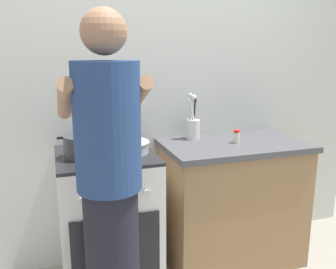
{
  "coord_description": "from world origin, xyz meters",
  "views": [
    {
      "loc": [
        -0.64,
        -1.97,
        1.51
      ],
      "look_at": [
        0.05,
        0.12,
        1.0
      ],
      "focal_mm": 37.75,
      "sensor_mm": 36.0,
      "label": 1
    }
  ],
  "objects_px": {
    "spice_bottle": "(237,137)",
    "stove_range": "(108,220)",
    "pot": "(82,146)",
    "person": "(110,196)",
    "utensil_crock": "(193,125)",
    "mixing_bowl": "(128,146)"
  },
  "relations": [
    {
      "from": "mixing_bowl",
      "to": "spice_bottle",
      "type": "bearing_deg",
      "value": 0.77
    },
    {
      "from": "stove_range",
      "to": "utensil_crock",
      "type": "bearing_deg",
      "value": 16.7
    },
    {
      "from": "stove_range",
      "to": "spice_bottle",
      "type": "distance_m",
      "value": 1.03
    },
    {
      "from": "mixing_bowl",
      "to": "stove_range",
      "type": "bearing_deg",
      "value": 170.74
    },
    {
      "from": "utensil_crock",
      "to": "person",
      "type": "distance_m",
      "value": 1.07
    },
    {
      "from": "stove_range",
      "to": "utensil_crock",
      "type": "relative_size",
      "value": 2.71
    },
    {
      "from": "stove_range",
      "to": "person",
      "type": "height_order",
      "value": "person"
    },
    {
      "from": "person",
      "to": "utensil_crock",
      "type": "bearing_deg",
      "value": 46.54
    },
    {
      "from": "utensil_crock",
      "to": "person",
      "type": "xyz_separation_m",
      "value": [
        -0.73,
        -0.77,
        -0.14
      ]
    },
    {
      "from": "stove_range",
      "to": "utensil_crock",
      "type": "height_order",
      "value": "utensil_crock"
    },
    {
      "from": "pot",
      "to": "mixing_bowl",
      "type": "height_order",
      "value": "pot"
    },
    {
      "from": "mixing_bowl",
      "to": "person",
      "type": "distance_m",
      "value": 0.59
    },
    {
      "from": "stove_range",
      "to": "spice_bottle",
      "type": "xyz_separation_m",
      "value": [
        0.9,
        -0.01,
        0.49
      ]
    },
    {
      "from": "pot",
      "to": "utensil_crock",
      "type": "relative_size",
      "value": 0.85
    },
    {
      "from": "stove_range",
      "to": "pot",
      "type": "bearing_deg",
      "value": -166.92
    },
    {
      "from": "pot",
      "to": "utensil_crock",
      "type": "distance_m",
      "value": 0.84
    },
    {
      "from": "spice_bottle",
      "to": "stove_range",
      "type": "bearing_deg",
      "value": 179.21
    },
    {
      "from": "pot",
      "to": "stove_range",
      "type": "bearing_deg",
      "value": 13.08
    },
    {
      "from": "stove_range",
      "to": "mixing_bowl",
      "type": "xyz_separation_m",
      "value": [
        0.14,
        -0.02,
        0.49
      ]
    },
    {
      "from": "pot",
      "to": "utensil_crock",
      "type": "height_order",
      "value": "utensil_crock"
    },
    {
      "from": "stove_range",
      "to": "spice_bottle",
      "type": "height_order",
      "value": "spice_bottle"
    },
    {
      "from": "utensil_crock",
      "to": "spice_bottle",
      "type": "bearing_deg",
      "value": -41.27
    }
  ]
}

